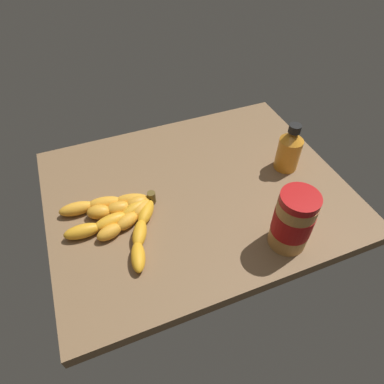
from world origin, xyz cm
name	(u,v)px	position (x,y,z in cm)	size (l,w,h in cm)	color
ground_plane	(197,193)	(0.00, 0.00, -1.54)	(75.18, 60.16, 3.08)	brown
banana_bunch	(119,216)	(20.81, 2.87, 1.62)	(22.89, 24.29, 3.49)	gold
peanut_butter_jar	(293,221)	(-12.54, 22.41, 7.32)	(8.48, 8.48, 14.79)	#BF8442
honey_bottle	(289,149)	(-25.90, 0.80, 6.12)	(6.26, 6.26, 13.72)	orange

